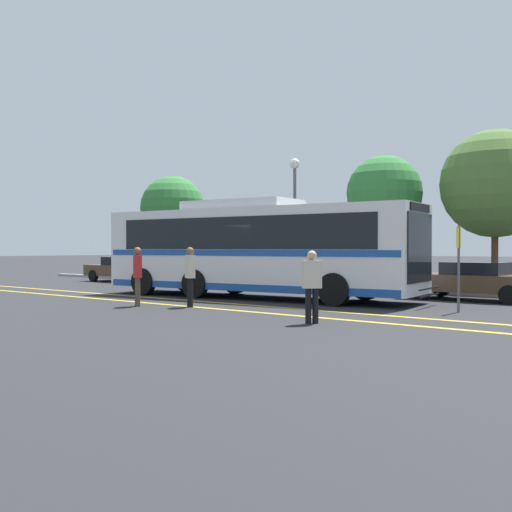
{
  "coord_description": "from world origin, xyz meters",
  "views": [
    {
      "loc": [
        13.52,
        -16.23,
        1.74
      ],
      "look_at": [
        0.52,
        0.09,
        1.47
      ],
      "focal_mm": 42.0,
      "sensor_mm": 36.0,
      "label": 1
    }
  ],
  "objects": [
    {
      "name": "curb_strip",
      "position": [
        0.52,
        5.31,
        0.07
      ],
      "size": [
        39.53,
        0.36,
        0.15
      ],
      "primitive_type": "cube",
      "color": "#99999E",
      "rests_on": "ground_plane"
    },
    {
      "name": "street_lamp",
      "position": [
        -1.84,
        5.84,
        4.06
      ],
      "size": [
        0.46,
        0.46,
        5.76
      ],
      "color": "#59595E",
      "rests_on": "ground_plane"
    },
    {
      "name": "parked_car_0",
      "position": [
        -11.17,
        3.65,
        0.67
      ],
      "size": [
        4.23,
        1.86,
        1.29
      ],
      "rotation": [
        0.0,
        0.0,
        1.57
      ],
      "color": "#4C3823",
      "rests_on": "ground_plane"
    },
    {
      "name": "tree_0",
      "position": [
        5.78,
        9.46,
        4.42
      ],
      "size": [
        4.5,
        4.5,
        6.68
      ],
      "color": "#513823",
      "rests_on": "ground_plane"
    },
    {
      "name": "pedestrian_1",
      "position": [
        0.99,
        -3.64,
        1.01
      ],
      "size": [
        0.47,
        0.4,
        1.77
      ],
      "rotation": [
        0.0,
        0.0,
        2.6
      ],
      "color": "black",
      "rests_on": "ground_plane"
    },
    {
      "name": "pedestrian_2",
      "position": [
        -0.38,
        -4.47,
        1.01
      ],
      "size": [
        0.47,
        0.42,
        1.77
      ],
      "rotation": [
        0.0,
        0.0,
        2.55
      ],
      "color": "brown",
      "rests_on": "ground_plane"
    },
    {
      "name": "ground_plane",
      "position": [
        0.0,
        0.0,
        0.0
      ],
      "size": [
        220.0,
        220.0,
        0.0
      ],
      "primitive_type": "plane",
      "color": "#262628"
    },
    {
      "name": "tree_1",
      "position": [
        1.55,
        7.86,
        4.15
      ],
      "size": [
        3.3,
        3.3,
        5.81
      ],
      "color": "#513823",
      "rests_on": "ground_plane"
    },
    {
      "name": "parked_car_2",
      "position": [
        0.68,
        4.19,
        0.77
      ],
      "size": [
        4.71,
        2.18,
        1.51
      ],
      "rotation": [
        0.0,
        0.0,
        -1.64
      ],
      "color": "silver",
      "rests_on": "ground_plane"
    },
    {
      "name": "transit_bus",
      "position": [
        0.51,
        0.08,
        1.77
      ],
      "size": [
        12.02,
        3.77,
        3.41
      ],
      "rotation": [
        0.0,
        0.0,
        -1.47
      ],
      "color": "silver",
      "rests_on": "ground_plane"
    },
    {
      "name": "parked_car_3",
      "position": [
        6.79,
        3.83,
        0.67
      ],
      "size": [
        4.56,
        1.98,
        1.28
      ],
      "rotation": [
        0.0,
        0.0,
        1.57
      ],
      "color": "#4C3823",
      "rests_on": "ground_plane"
    },
    {
      "name": "lane_strip_0",
      "position": [
        0.52,
        -2.11,
        0.0
      ],
      "size": [
        31.53,
        0.2,
        0.01
      ],
      "primitive_type": "cube",
      "rotation": [
        0.0,
        0.0,
        1.57
      ],
      "color": "gold",
      "rests_on": "ground_plane"
    },
    {
      "name": "tree_2",
      "position": [
        -11.16,
        7.19,
        3.98
      ],
      "size": [
        3.61,
        3.61,
        5.8
      ],
      "color": "#513823",
      "rests_on": "ground_plane"
    },
    {
      "name": "lane_strip_1",
      "position": [
        0.52,
        -3.57,
        0.0
      ],
      "size": [
        31.53,
        0.2,
        0.01
      ],
      "primitive_type": "cube",
      "rotation": [
        0.0,
        0.0,
        1.57
      ],
      "color": "gold",
      "rests_on": "ground_plane"
    },
    {
      "name": "bus_stop_sign",
      "position": [
        7.73,
        -0.16,
        1.49
      ],
      "size": [
        0.07,
        0.4,
        2.35
      ],
      "rotation": [
        0.0,
        0.0,
        -1.47
      ],
      "color": "#59595E",
      "rests_on": "ground_plane"
    },
    {
      "name": "parked_car_1",
      "position": [
        -5.32,
        4.23,
        0.72
      ],
      "size": [
        4.39,
        1.86,
        1.41
      ],
      "rotation": [
        0.0,
        0.0,
        1.6
      ],
      "color": "#4C3823",
      "rests_on": "ground_plane"
    },
    {
      "name": "pedestrian_0",
      "position": [
        5.95,
        -4.66,
        0.96
      ],
      "size": [
        0.44,
        0.46,
        1.68
      ],
      "rotation": [
        0.0,
        0.0,
        0.86
      ],
      "color": "black",
      "rests_on": "ground_plane"
    }
  ]
}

